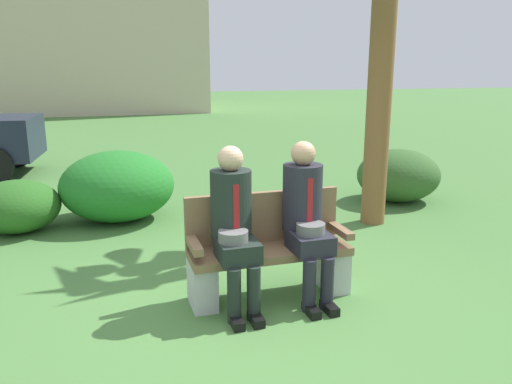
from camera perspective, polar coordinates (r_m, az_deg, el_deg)
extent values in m
plane|color=#477639|center=(4.24, -0.77, -13.47)|extent=(80.00, 80.00, 0.00)
cube|color=brown|center=(4.35, 1.57, -6.79)|extent=(1.39, 0.44, 0.07)
cube|color=brown|center=(4.43, 0.80, -2.82)|extent=(1.39, 0.06, 0.45)
cube|color=brown|center=(4.15, -7.06, -5.94)|extent=(0.08, 0.44, 0.06)
cube|color=brown|center=(4.54, 9.44, -4.25)|extent=(0.08, 0.44, 0.06)
cube|color=silver|center=(4.29, -6.12, -10.39)|extent=(0.20, 0.37, 0.38)
cube|color=silver|center=(4.64, 8.60, -8.55)|extent=(0.20, 0.37, 0.38)
cube|color=#1E2823|center=(4.06, -2.12, -6.57)|extent=(0.32, 0.38, 0.16)
cylinder|color=#1E2823|center=(3.99, -2.49, -11.70)|extent=(0.11, 0.11, 0.45)
cylinder|color=#1E2823|center=(4.03, -0.25, -11.42)|extent=(0.11, 0.11, 0.45)
cube|color=black|center=(4.03, -2.24, -14.49)|extent=(0.09, 0.22, 0.07)
cube|color=black|center=(4.07, 0.01, -14.19)|extent=(0.09, 0.22, 0.07)
cylinder|color=#1E2823|center=(4.14, -2.85, -1.36)|extent=(0.34, 0.34, 0.57)
cube|color=maroon|center=(3.98, -2.26, -1.68)|extent=(0.05, 0.01, 0.36)
sphere|color=tan|center=(4.05, -2.91, 3.80)|extent=(0.21, 0.21, 0.21)
cylinder|color=slate|center=(3.99, -2.61, -5.03)|extent=(0.24, 0.24, 0.09)
cube|color=#23232D|center=(4.26, 6.15, -5.66)|extent=(0.32, 0.38, 0.16)
cylinder|color=#23232D|center=(4.18, 6.06, -10.54)|extent=(0.11, 0.11, 0.45)
cylinder|color=#23232D|center=(4.24, 8.08, -10.24)|extent=(0.11, 0.11, 0.45)
cube|color=black|center=(4.21, 6.32, -13.22)|extent=(0.09, 0.22, 0.07)
cube|color=black|center=(4.27, 8.34, -12.87)|extent=(0.09, 0.22, 0.07)
cylinder|color=#23232D|center=(4.33, 5.28, -0.63)|extent=(0.34, 0.34, 0.58)
cube|color=maroon|center=(4.18, 6.14, -0.91)|extent=(0.05, 0.01, 0.37)
sphere|color=tan|center=(4.25, 5.39, 4.37)|extent=(0.21, 0.21, 0.21)
cylinder|color=slate|center=(4.20, 6.23, -4.14)|extent=(0.24, 0.24, 0.09)
cylinder|color=brown|center=(6.44, 13.97, 12.92)|extent=(0.30, 0.30, 3.77)
ellipsoid|color=#29601F|center=(6.75, -25.53, -1.48)|extent=(1.02, 0.94, 0.64)
ellipsoid|color=#335C28|center=(7.82, 15.86, 1.84)|extent=(1.25, 1.14, 0.78)
ellipsoid|color=#227326|center=(6.79, -15.45, 0.67)|extent=(1.46, 1.34, 0.91)
cylinder|color=black|center=(11.27, -25.53, 4.20)|extent=(0.65, 0.20, 0.64)
cube|color=beige|center=(25.97, -18.85, 19.81)|extent=(10.08, 7.22, 9.91)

